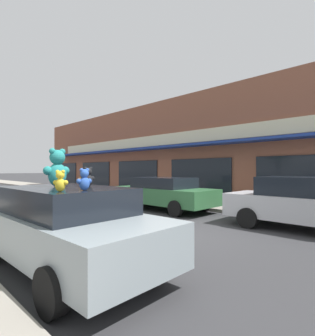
% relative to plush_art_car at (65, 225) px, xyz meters
% --- Properties ---
extents(ground_plane, '(260.00, 260.00, 0.00)m').
position_rel_plush_art_car_xyz_m(ground_plane, '(3.10, 0.25, -0.78)').
color(ground_plane, '#333335').
extents(sidewalk_far, '(2.89, 90.00, 0.13)m').
position_rel_plush_art_car_xyz_m(sidewalk_far, '(8.74, 0.25, -0.71)').
color(sidewalk_far, gray).
rests_on(sidewalk_far, ground_plane).
extents(storefront_row, '(11.50, 32.48, 6.30)m').
position_rel_plush_art_car_xyz_m(storefront_row, '(15.40, 6.97, 2.37)').
color(storefront_row, brown).
rests_on(storefront_row, ground_plane).
extents(plush_art_car, '(2.04, 4.43, 1.46)m').
position_rel_plush_art_car_xyz_m(plush_art_car, '(0.00, 0.00, 0.00)').
color(plush_art_car, '#8C999E').
rests_on(plush_art_car, ground_plane).
extents(teddy_bear_giant, '(0.54, 0.34, 0.72)m').
position_rel_plush_art_car_xyz_m(teddy_bear_giant, '(-0.02, 0.28, 1.03)').
color(teddy_bear_giant, teal).
rests_on(teddy_bear_giant, plush_art_car).
extents(teddy_bear_yellow, '(0.20, 0.23, 0.31)m').
position_rel_plush_art_car_xyz_m(teddy_bear_yellow, '(-0.49, -0.86, 0.84)').
color(teddy_bear_yellow, yellow).
rests_on(teddy_bear_yellow, plush_art_car).
extents(teddy_bear_brown, '(0.20, 0.13, 0.27)m').
position_rel_plush_art_car_xyz_m(teddy_bear_brown, '(0.66, 0.56, 0.81)').
color(teddy_bear_brown, olive).
rests_on(teddy_bear_brown, plush_art_car).
extents(teddy_bear_cream, '(0.19, 0.25, 0.33)m').
position_rel_plush_art_car_xyz_m(teddy_bear_cream, '(0.34, 0.94, 0.84)').
color(teddy_bear_cream, beige).
rests_on(teddy_bear_cream, plush_art_car).
extents(teddy_bear_black, '(0.27, 0.18, 0.37)m').
position_rel_plush_art_car_xyz_m(teddy_bear_black, '(0.39, -0.12, 0.86)').
color(teddy_bear_black, black).
rests_on(teddy_bear_black, plush_art_car).
extents(teddy_bear_blue, '(0.25, 0.16, 0.34)m').
position_rel_plush_art_car_xyz_m(teddy_bear_blue, '(-0.13, -0.90, 0.85)').
color(teddy_bear_blue, blue).
rests_on(teddy_bear_blue, plush_art_car).
extents(parked_car_far_left, '(1.91, 4.43, 1.56)m').
position_rel_plush_art_car_xyz_m(parked_car_far_left, '(6.21, -2.28, 0.04)').
color(parked_car_far_left, '#B7B7BC').
rests_on(parked_car_far_left, ground_plane).
extents(parked_car_far_center, '(2.06, 4.73, 1.43)m').
position_rel_plush_art_car_xyz_m(parked_car_far_center, '(6.21, 3.36, -0.01)').
color(parked_car_far_center, '#336B3D').
rests_on(parked_car_far_center, ground_plane).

